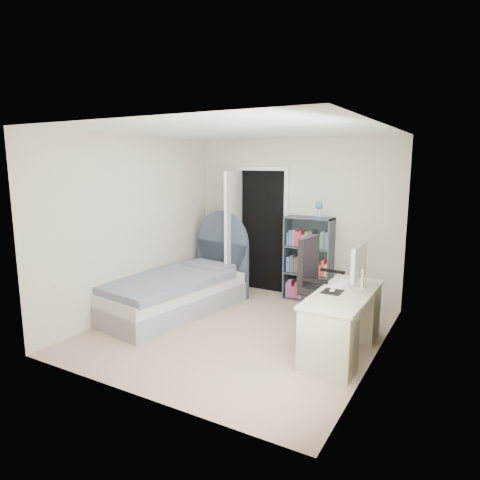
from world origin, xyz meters
The scene contains 8 objects.
room_shell centered at (0.00, 0.00, 1.25)m, with size 3.50×3.70×2.60m.
door centered at (-0.76, 1.52, 1.03)m, with size 0.92×0.82×2.06m.
bed centered at (-1.15, 0.25, 0.31)m, with size 1.34×2.35×1.38m.
nightstand centered at (-1.07, 1.37, 0.38)m, with size 0.39×0.39×0.57m.
floor_lamp centered at (-1.16, 1.37, 0.52)m, with size 0.18×0.18×1.27m.
bookcase centered at (0.33, 1.63, 0.60)m, with size 0.73×0.31×1.55m.
desk centered at (1.35, 0.04, 0.39)m, with size 0.59×1.46×1.20m.
office_chair centered at (0.87, 0.55, 0.66)m, with size 0.63×0.64×1.20m.
Camera 1 is at (2.59, -4.50, 2.14)m, focal length 32.00 mm.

